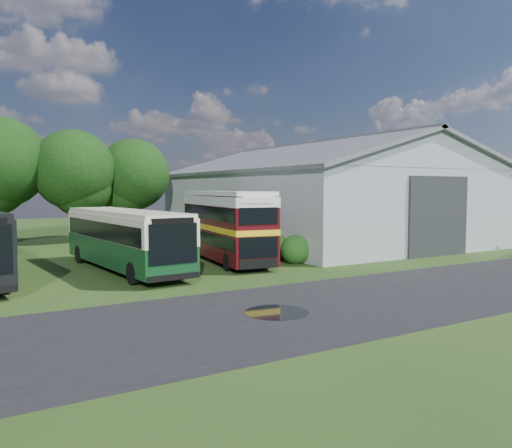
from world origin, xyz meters
TOP-DOWN VIEW (x-y plane):
  - ground at (0.00, 0.00)m, footprint 120.00×120.00m
  - asphalt_road at (3.00, -3.00)m, footprint 60.00×8.00m
  - puddle at (-1.50, -3.00)m, footprint 2.20×2.20m
  - storage_shed at (15.00, 15.98)m, footprint 18.80×24.80m
  - tree_mid at (-8.00, 24.80)m, footprint 6.80×6.80m
  - tree_right_a at (-3.00, 23.80)m, footprint 6.26×6.26m
  - tree_right_b at (2.00, 24.60)m, footprint 5.98×5.98m
  - shrub_front at (5.60, 6.00)m, footprint 1.70×1.70m
  - shrub_mid at (5.60, 8.00)m, footprint 1.60×1.60m
  - shrub_back at (5.60, 10.00)m, footprint 1.80×1.80m
  - bus_green_single at (-3.41, 8.44)m, footprint 3.58×11.47m
  - bus_maroon_double at (2.54, 8.62)m, footprint 3.60×9.71m

SIDE VIEW (x-z plane):
  - ground at x=0.00m, z-range 0.00..0.00m
  - asphalt_road at x=3.00m, z-range -0.01..0.01m
  - puddle at x=-1.50m, z-range -0.01..0.01m
  - shrub_front at x=5.60m, z-range -0.85..0.85m
  - shrub_mid at x=5.60m, z-range -0.80..0.80m
  - shrub_back at x=5.60m, z-range -0.90..0.90m
  - bus_green_single at x=-3.41m, z-range 0.10..3.21m
  - bus_maroon_double at x=2.54m, z-range 0.00..4.07m
  - storage_shed at x=15.00m, z-range 0.09..8.24m
  - tree_right_b at x=2.00m, z-range 1.21..9.66m
  - tree_right_a at x=-3.00m, z-range 1.27..10.10m
  - tree_mid at x=-8.00m, z-range 1.38..10.98m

